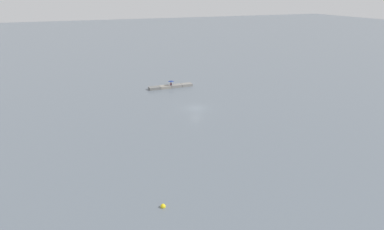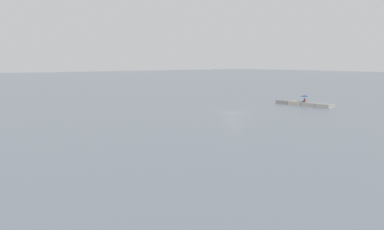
% 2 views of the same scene
% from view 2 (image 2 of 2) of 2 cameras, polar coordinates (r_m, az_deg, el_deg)
% --- Properties ---
extents(ground_plane, '(500.00, 500.00, 0.00)m').
position_cam_2_polar(ground_plane, '(68.04, 5.54, 0.28)').
color(ground_plane, slate).
extents(seawall_pier, '(11.72, 1.90, 0.67)m').
position_cam_2_polar(seawall_pier, '(81.03, 14.55, 1.43)').
color(seawall_pier, gray).
rests_on(seawall_pier, ground_plane).
extents(person_seated_maroon_left, '(0.49, 0.66, 0.73)m').
position_cam_2_polar(person_seated_maroon_left, '(80.90, 14.60, 1.84)').
color(person_seated_maroon_left, '#1E2333').
rests_on(person_seated_maroon_left, seawall_pier).
extents(umbrella_open_navy, '(1.47, 1.47, 1.31)m').
position_cam_2_polar(umbrella_open_navy, '(80.79, 14.62, 2.46)').
color(umbrella_open_navy, black).
rests_on(umbrella_open_navy, seawall_pier).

